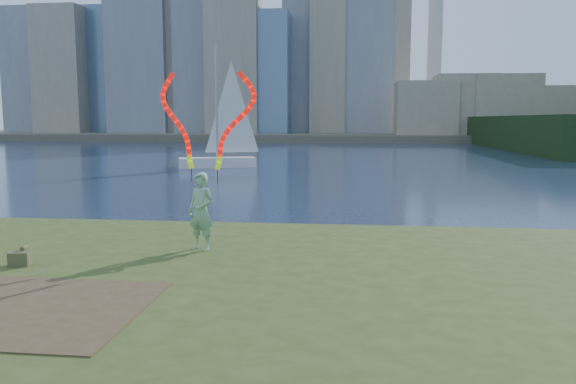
# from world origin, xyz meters

# --- Properties ---
(ground) EXTENTS (320.00, 320.00, 0.00)m
(ground) POSITION_xyz_m (0.00, 0.00, 0.00)
(ground) COLOR #18253D
(ground) RESTS_ON ground
(grassy_knoll) EXTENTS (20.00, 18.00, 0.80)m
(grassy_knoll) POSITION_xyz_m (0.00, -2.30, 0.34)
(grassy_knoll) COLOR #354418
(grassy_knoll) RESTS_ON ground
(dirt_patch) EXTENTS (3.20, 3.00, 0.02)m
(dirt_patch) POSITION_xyz_m (-2.20, -3.20, 0.81)
(dirt_patch) COLOR #47331E
(dirt_patch) RESTS_ON grassy_knoll
(far_shore) EXTENTS (320.00, 40.00, 1.20)m
(far_shore) POSITION_xyz_m (0.00, 95.00, 0.60)
(far_shore) COLOR #504A3A
(far_shore) RESTS_ON ground
(woman_with_ribbons) EXTENTS (1.94, 0.74, 4.03)m
(woman_with_ribbons) POSITION_xyz_m (-0.74, 0.79, 2.21)
(woman_with_ribbons) COLOR #20762C
(woman_with_ribbons) RESTS_ON grassy_knoll
(canvas_bag) EXTENTS (0.41, 0.46, 0.35)m
(canvas_bag) POSITION_xyz_m (-3.84, -0.88, 0.94)
(canvas_bag) COLOR #444828
(canvas_bag) RESTS_ON grassy_knoll
(sailboat) EXTENTS (5.93, 3.55, 9.04)m
(sailboat) POSITION_xyz_m (-7.28, 30.47, 1.55)
(sailboat) COLOR silver
(sailboat) RESTS_ON ground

